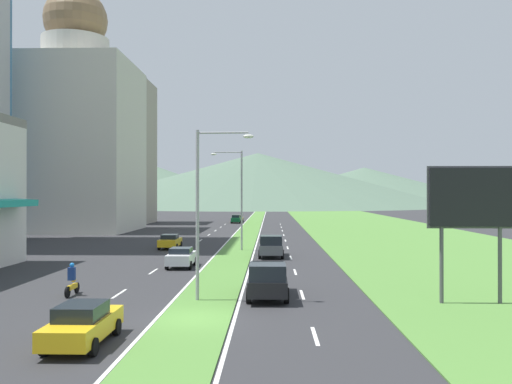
% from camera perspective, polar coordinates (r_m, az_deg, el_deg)
% --- Properties ---
extents(ground_plane, '(600.00, 600.00, 0.00)m').
position_cam_1_polar(ground_plane, '(24.69, -6.47, -13.26)').
color(ground_plane, '#2D2D30').
extents(grass_median, '(3.20, 240.00, 0.06)m').
position_cam_1_polar(grass_median, '(84.07, -0.71, -4.01)').
color(grass_median, '#518438').
rests_on(grass_median, ground_plane).
extents(grass_verge_right, '(24.00, 240.00, 0.06)m').
position_cam_1_polar(grass_verge_right, '(85.75, 13.21, -3.93)').
color(grass_verge_right, '#518438').
rests_on(grass_verge_right, ground_plane).
extents(lane_dash_left_2, '(0.16, 2.80, 0.01)m').
position_cam_1_polar(lane_dash_left_2, '(23.50, -20.21, -13.90)').
color(lane_dash_left_2, silver).
rests_on(lane_dash_left_2, ground_plane).
extents(lane_dash_left_3, '(0.16, 2.80, 0.01)m').
position_cam_1_polar(lane_dash_left_3, '(31.57, -14.24, -10.37)').
color(lane_dash_left_3, silver).
rests_on(lane_dash_left_3, ground_plane).
extents(lane_dash_left_4, '(0.16, 2.80, 0.01)m').
position_cam_1_polar(lane_dash_left_4, '(39.90, -10.80, -8.24)').
color(lane_dash_left_4, silver).
rests_on(lane_dash_left_4, ground_plane).
extents(lane_dash_left_5, '(0.16, 2.80, 0.01)m').
position_cam_1_polar(lane_dash_left_5, '(48.35, -8.57, -6.83)').
color(lane_dash_left_5, silver).
rests_on(lane_dash_left_5, ground_plane).
extents(lane_dash_left_6, '(0.16, 2.80, 0.01)m').
position_cam_1_polar(lane_dash_left_6, '(56.88, -7.02, -5.84)').
color(lane_dash_left_6, silver).
rests_on(lane_dash_left_6, ground_plane).
extents(lane_dash_left_7, '(0.16, 2.80, 0.01)m').
position_cam_1_polar(lane_dash_left_7, '(65.45, -5.87, -5.10)').
color(lane_dash_left_7, silver).
rests_on(lane_dash_left_7, ground_plane).
extents(lane_dash_left_8, '(0.16, 2.80, 0.01)m').
position_cam_1_polar(lane_dash_left_8, '(74.05, -5.00, -4.54)').
color(lane_dash_left_8, silver).
rests_on(lane_dash_left_8, ground_plane).
extents(lane_dash_left_9, '(0.16, 2.80, 0.01)m').
position_cam_1_polar(lane_dash_left_9, '(82.67, -4.30, -4.09)').
color(lane_dash_left_9, silver).
rests_on(lane_dash_left_9, ground_plane).
extents(lane_dash_left_10, '(0.16, 2.80, 0.01)m').
position_cam_1_polar(lane_dash_left_10, '(91.30, -3.74, -3.72)').
color(lane_dash_left_10, silver).
rests_on(lane_dash_left_10, ground_plane).
extents(lane_dash_left_11, '(0.16, 2.80, 0.01)m').
position_cam_1_polar(lane_dash_left_11, '(99.94, -3.28, -3.42)').
color(lane_dash_left_11, silver).
rests_on(lane_dash_left_11, ground_plane).
extents(lane_dash_right_2, '(0.16, 2.80, 0.01)m').
position_cam_1_polar(lane_dash_right_2, '(21.99, 6.25, -14.88)').
color(lane_dash_right_2, silver).
rests_on(lane_dash_right_2, ground_plane).
extents(lane_dash_right_3, '(0.16, 2.80, 0.01)m').
position_cam_1_polar(lane_dash_right_3, '(30.46, 4.90, -10.75)').
color(lane_dash_right_3, silver).
rests_on(lane_dash_right_3, ground_plane).
extents(lane_dash_right_4, '(0.16, 2.80, 0.01)m').
position_cam_1_polar(lane_dash_right_4, '(39.02, 4.16, -8.42)').
color(lane_dash_right_4, silver).
rests_on(lane_dash_right_4, ground_plane).
extents(lane_dash_right_5, '(0.16, 2.80, 0.01)m').
position_cam_1_polar(lane_dash_right_5, '(47.64, 3.69, -6.93)').
color(lane_dash_right_5, silver).
rests_on(lane_dash_right_5, ground_plane).
extents(lane_dash_right_6, '(0.16, 2.80, 0.01)m').
position_cam_1_polar(lane_dash_right_6, '(56.27, 3.36, -5.90)').
color(lane_dash_right_6, silver).
rests_on(lane_dash_right_6, ground_plane).
extents(lane_dash_right_7, '(0.16, 2.80, 0.01)m').
position_cam_1_polar(lane_dash_right_7, '(64.92, 3.12, -5.14)').
color(lane_dash_right_7, silver).
rests_on(lane_dash_right_7, ground_plane).
extents(lane_dash_right_8, '(0.16, 2.80, 0.01)m').
position_cam_1_polar(lane_dash_right_8, '(73.58, 2.94, -4.56)').
color(lane_dash_right_8, silver).
rests_on(lane_dash_right_8, ground_plane).
extents(lane_dash_right_9, '(0.16, 2.80, 0.01)m').
position_cam_1_polar(lane_dash_right_9, '(82.25, 2.80, -4.11)').
color(lane_dash_right_9, silver).
rests_on(lane_dash_right_9, ground_plane).
extents(lane_dash_right_10, '(0.16, 2.80, 0.01)m').
position_cam_1_polar(lane_dash_right_10, '(90.92, 2.68, -3.74)').
color(lane_dash_right_10, silver).
rests_on(lane_dash_right_10, ground_plane).
extents(lane_dash_right_11, '(0.16, 2.80, 0.01)m').
position_cam_1_polar(lane_dash_right_11, '(99.60, 2.59, -3.43)').
color(lane_dash_right_11, silver).
rests_on(lane_dash_right_11, ground_plane).
extents(edge_line_median_left, '(0.16, 240.00, 0.01)m').
position_cam_1_polar(edge_line_median_left, '(84.16, -1.90, -4.02)').
color(edge_line_median_left, silver).
rests_on(edge_line_median_left, ground_plane).
extents(edge_line_median_right, '(0.16, 240.00, 0.01)m').
position_cam_1_polar(edge_line_median_right, '(84.02, 0.48, -4.03)').
color(edge_line_median_right, silver).
rests_on(edge_line_median_right, ground_plane).
extents(domed_building, '(17.63, 17.63, 36.83)m').
position_cam_1_polar(domed_building, '(86.90, -18.53, 6.10)').
color(domed_building, beige).
rests_on(domed_building, ground_plane).
extents(midrise_colored, '(13.29, 13.29, 27.15)m').
position_cam_1_polar(midrise_colored, '(106.93, -14.63, 4.07)').
color(midrise_colored, '#9E9384').
rests_on(midrise_colored, ground_plane).
extents(hill_far_left, '(122.45, 122.45, 20.96)m').
position_cam_1_polar(hill_far_left, '(295.84, -10.75, 0.73)').
color(hill_far_left, '#516B56').
rests_on(hill_far_left, ground_plane).
extents(hill_far_center, '(185.57, 185.57, 25.70)m').
position_cam_1_polar(hill_far_center, '(263.85, 0.19, 1.35)').
color(hill_far_center, '#516B56').
rests_on(hill_far_center, ground_plane).
extents(hill_far_right, '(146.55, 146.55, 20.11)m').
position_cam_1_polar(hill_far_right, '(299.72, 11.38, 0.63)').
color(hill_far_right, '#516B56').
rests_on(hill_far_right, ground_plane).
extents(street_lamp_near, '(3.03, 0.35, 8.91)m').
position_cam_1_polar(street_lamp_near, '(28.18, -5.52, -1.06)').
color(street_lamp_near, '#99999E').
rests_on(street_lamp_near, ground_plane).
extents(street_lamp_mid, '(3.13, 0.44, 9.85)m').
position_cam_1_polar(street_lamp_mid, '(53.17, -1.88, -0.14)').
color(street_lamp_mid, '#99999E').
rests_on(street_lamp_mid, ground_plane).
extents(billboard_roadside, '(4.37, 0.28, 6.99)m').
position_cam_1_polar(billboard_roadside, '(29.27, 21.76, -1.14)').
color(billboard_roadside, '#4C4C51').
rests_on(billboard_roadside, ground_plane).
extents(car_0, '(1.87, 4.04, 1.59)m').
position_cam_1_polar(car_0, '(103.61, -2.12, -2.87)').
color(car_0, '#0C5128').
rests_on(car_0, ground_plane).
extents(car_1, '(1.92, 4.54, 1.55)m').
position_cam_1_polar(car_1, '(21.43, -17.84, -13.11)').
color(car_1, yellow).
rests_on(car_1, ground_plane).
extents(car_2, '(2.01, 4.00, 1.35)m').
position_cam_1_polar(car_2, '(108.34, -1.91, -2.80)').
color(car_2, yellow).
rests_on(car_2, ground_plane).
extents(car_3, '(1.96, 4.19, 1.47)m').
position_cam_1_polar(car_3, '(55.91, -9.07, -5.16)').
color(car_3, yellow).
rests_on(car_3, ground_plane).
extents(car_4, '(1.95, 4.08, 1.50)m').
position_cam_1_polar(car_4, '(41.67, -7.90, -6.83)').
color(car_4, silver).
rests_on(car_4, ground_plane).
extents(pickup_truck_0, '(2.18, 5.40, 2.00)m').
position_cam_1_polar(pickup_truck_0, '(47.84, 1.60, -5.73)').
color(pickup_truck_0, '#515459').
rests_on(pickup_truck_0, ground_plane).
extents(pickup_truck_1, '(2.18, 5.40, 2.00)m').
position_cam_1_polar(pickup_truck_1, '(29.15, 1.25, -9.28)').
color(pickup_truck_1, black).
rests_on(pickup_truck_1, ground_plane).
extents(motorcycle_rider, '(0.36, 2.00, 1.80)m').
position_cam_1_polar(motorcycle_rider, '(31.66, -18.85, -8.98)').
color(motorcycle_rider, black).
rests_on(motorcycle_rider, ground_plane).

